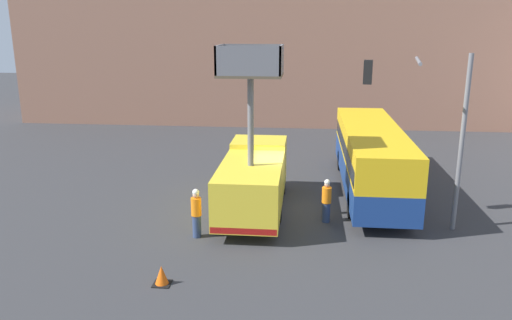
{
  "coord_description": "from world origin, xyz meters",
  "views": [
    {
      "loc": [
        0.88,
        -20.27,
        7.62
      ],
      "look_at": [
        -1.19,
        0.49,
        2.0
      ],
      "focal_mm": 35.0,
      "sensor_mm": 36.0,
      "label": 1
    }
  ],
  "objects_px": {
    "utility_truck": "(254,176)",
    "city_bus": "(371,154)",
    "road_worker_near_truck": "(196,213)",
    "road_worker_directing": "(326,201)",
    "traffic_cone_near_truck": "(162,276)",
    "traffic_light_pole": "(430,113)"
  },
  "relations": [
    {
      "from": "utility_truck",
      "to": "city_bus",
      "type": "relative_size",
      "value": 0.63
    },
    {
      "from": "road_worker_near_truck",
      "to": "road_worker_directing",
      "type": "distance_m",
      "value": 5.23
    },
    {
      "from": "road_worker_directing",
      "to": "traffic_cone_near_truck",
      "type": "xyz_separation_m",
      "value": [
        -5.15,
        -5.57,
        -0.6
      ]
    },
    {
      "from": "utility_truck",
      "to": "traffic_cone_near_truck",
      "type": "distance_m",
      "value": 6.93
    },
    {
      "from": "utility_truck",
      "to": "road_worker_near_truck",
      "type": "relative_size",
      "value": 3.78
    },
    {
      "from": "utility_truck",
      "to": "road_worker_directing",
      "type": "xyz_separation_m",
      "value": [
        3.01,
        -0.89,
        -0.68
      ]
    },
    {
      "from": "city_bus",
      "to": "road_worker_directing",
      "type": "bearing_deg",
      "value": 158.57
    },
    {
      "from": "road_worker_near_truck",
      "to": "traffic_cone_near_truck",
      "type": "bearing_deg",
      "value": -10.81
    },
    {
      "from": "road_worker_directing",
      "to": "utility_truck",
      "type": "bearing_deg",
      "value": 116.53
    },
    {
      "from": "utility_truck",
      "to": "traffic_light_pole",
      "type": "bearing_deg",
      "value": -7.93
    },
    {
      "from": "city_bus",
      "to": "road_worker_directing",
      "type": "relative_size",
      "value": 6.39
    },
    {
      "from": "road_worker_directing",
      "to": "road_worker_near_truck",
      "type": "bearing_deg",
      "value": 155.4
    },
    {
      "from": "city_bus",
      "to": "traffic_light_pole",
      "type": "distance_m",
      "value": 5.18
    },
    {
      "from": "road_worker_near_truck",
      "to": "traffic_cone_near_truck",
      "type": "distance_m",
      "value": 3.66
    },
    {
      "from": "utility_truck",
      "to": "road_worker_directing",
      "type": "height_order",
      "value": "utility_truck"
    },
    {
      "from": "utility_truck",
      "to": "traffic_light_pole",
      "type": "relative_size",
      "value": 1.06
    },
    {
      "from": "utility_truck",
      "to": "road_worker_near_truck",
      "type": "xyz_separation_m",
      "value": [
        -1.83,
        -2.88,
        -0.62
      ]
    },
    {
      "from": "city_bus",
      "to": "traffic_cone_near_truck",
      "type": "height_order",
      "value": "city_bus"
    },
    {
      "from": "city_bus",
      "to": "road_worker_directing",
      "type": "xyz_separation_m",
      "value": [
        -2.18,
        -4.13,
        -0.94
      ]
    },
    {
      "from": "road_worker_near_truck",
      "to": "traffic_cone_near_truck",
      "type": "xyz_separation_m",
      "value": [
        -0.31,
        -3.58,
        -0.66
      ]
    },
    {
      "from": "utility_truck",
      "to": "road_worker_near_truck",
      "type": "height_order",
      "value": "utility_truck"
    },
    {
      "from": "road_worker_near_truck",
      "to": "traffic_cone_near_truck",
      "type": "height_order",
      "value": "road_worker_near_truck"
    }
  ]
}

